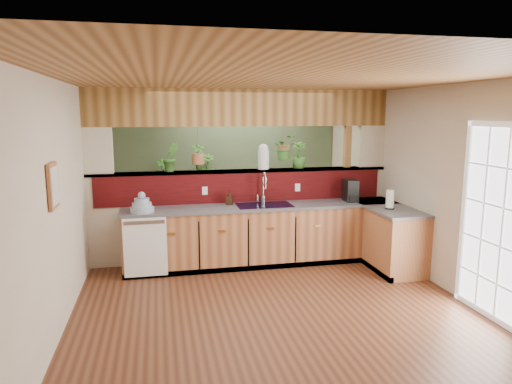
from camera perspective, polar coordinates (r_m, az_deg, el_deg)
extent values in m
cube|color=#512B19|center=(6.06, 0.81, -11.93)|extent=(4.60, 7.00, 0.01)
cube|color=brown|center=(5.64, 0.88, 13.43)|extent=(4.60, 7.00, 0.01)
cube|color=beige|center=(9.12, -4.13, 3.85)|extent=(4.60, 0.02, 2.60)
cube|color=beige|center=(2.54, 19.43, -12.67)|extent=(4.60, 0.02, 2.60)
cube|color=beige|center=(5.66, -22.50, -0.55)|extent=(0.02, 7.00, 2.60)
cube|color=beige|center=(6.61, 20.67, 0.97)|extent=(0.02, 7.00, 2.60)
cube|color=beige|center=(7.12, -1.62, -2.91)|extent=(4.60, 0.15, 1.35)
cube|color=#40080A|center=(6.95, -1.51, 0.55)|extent=(4.40, 0.02, 0.45)
cube|color=brown|center=(7.00, -1.65, 2.64)|extent=(4.60, 0.21, 0.04)
cube|color=brown|center=(6.95, -1.69, 10.48)|extent=(4.60, 0.15, 0.55)
cube|color=beige|center=(6.90, -19.13, 4.76)|extent=(0.40, 0.15, 0.70)
cube|color=beige|center=(7.64, 14.10, 5.44)|extent=(0.40, 0.15, 0.70)
cube|color=brown|center=(7.51, 11.23, 2.41)|extent=(0.10, 0.10, 2.60)
cube|color=brown|center=(7.00, -1.65, 2.64)|extent=(4.60, 0.21, 0.04)
cube|color=brown|center=(6.95, -1.69, 10.48)|extent=(4.60, 0.15, 0.55)
cube|color=#4A5E40|center=(9.10, -4.11, 3.84)|extent=(4.55, 0.02, 2.55)
cube|color=#955833|center=(6.88, 1.03, -5.48)|extent=(4.10, 0.60, 0.86)
cube|color=#4D4D52|center=(6.77, 1.04, -1.81)|extent=(4.14, 0.64, 0.04)
cube|color=#955833|center=(7.09, 15.84, -5.40)|extent=(0.60, 1.48, 0.86)
cube|color=#4D4D52|center=(6.98, 16.01, -1.83)|extent=(0.64, 1.52, 0.04)
cube|color=#955833|center=(7.46, 14.27, -4.56)|extent=(0.60, 0.60, 0.86)
cube|color=#4D4D52|center=(7.36, 14.42, -1.17)|extent=(0.64, 0.64, 0.04)
cube|color=black|center=(6.74, 1.55, -9.27)|extent=(4.10, 0.06, 0.08)
cube|color=black|center=(7.08, 13.74, -8.62)|extent=(0.06, 1.48, 0.08)
cube|color=white|center=(6.40, -13.67, -6.74)|extent=(0.58, 0.02, 0.82)
cube|color=#B7B7B2|center=(6.30, -13.80, -3.72)|extent=(0.54, 0.01, 0.05)
cube|color=black|center=(6.77, 1.04, -1.77)|extent=(0.82, 0.50, 0.03)
cube|color=black|center=(6.75, -0.54, -2.54)|extent=(0.34, 0.40, 0.16)
cube|color=black|center=(6.83, 2.59, -2.39)|extent=(0.34, 0.40, 0.16)
cube|color=white|center=(5.61, 27.43, -3.61)|extent=(0.06, 1.02, 2.16)
cube|color=#955833|center=(4.84, -24.05, 0.70)|extent=(0.03, 0.35, 0.45)
cube|color=silver|center=(4.83, -23.87, 0.71)|extent=(0.01, 0.27, 0.37)
cylinder|color=#B7B7B2|center=(6.95, 0.90, -0.90)|extent=(0.07, 0.07, 0.10)
cylinder|color=#B7B7B2|center=(6.92, 0.90, 0.58)|extent=(0.02, 0.02, 0.28)
torus|color=#B7B7B2|center=(6.83, 1.04, 1.65)|extent=(0.21, 0.06, 0.21)
cylinder|color=#B7B7B2|center=(6.76, 1.21, 0.95)|extent=(0.02, 0.02, 0.12)
cylinder|color=#B7B7B2|center=(6.93, 0.17, -0.77)|extent=(0.03, 0.03, 0.10)
cylinder|color=#8D9FB6|center=(6.48, -14.05, -2.14)|extent=(0.33, 0.33, 0.07)
cylinder|color=#8D9FB6|center=(6.46, -14.07, -1.56)|extent=(0.27, 0.27, 0.06)
cylinder|color=#8D9FB6|center=(6.45, -14.10, -1.03)|extent=(0.20, 0.20, 0.06)
sphere|color=#8D9FB6|center=(6.44, -14.12, -0.40)|extent=(0.10, 0.10, 0.10)
imported|color=#352113|center=(6.79, -3.32, -0.74)|extent=(0.12, 0.12, 0.20)
cube|color=black|center=(7.20, 11.72, 0.20)|extent=(0.18, 0.29, 0.33)
cube|color=black|center=(7.13, 12.02, -0.82)|extent=(0.16, 0.11, 0.11)
cylinder|color=silver|center=(7.15, 11.92, -0.42)|extent=(0.09, 0.09, 0.09)
cylinder|color=black|center=(6.77, 16.35, -1.95)|extent=(0.13, 0.13, 0.02)
cylinder|color=#B7B7B2|center=(6.75, 16.40, -0.83)|extent=(0.02, 0.02, 0.29)
cylinder|color=white|center=(6.75, 16.40, -0.83)|extent=(0.11, 0.11, 0.25)
cylinder|color=silver|center=(7.05, 0.93, 4.05)|extent=(0.18, 0.18, 0.29)
sphere|color=silver|center=(7.03, 0.94, 5.39)|extent=(0.16, 0.16, 0.16)
imported|color=#306222|center=(6.86, -10.61, 4.32)|extent=(0.26, 0.22, 0.43)
imported|color=#306222|center=(7.19, 5.36, 4.61)|extent=(0.29, 0.29, 0.41)
cylinder|color=brown|center=(6.87, -7.29, 6.38)|extent=(0.01, 0.01, 0.42)
cylinder|color=brown|center=(6.89, -7.24, 4.14)|extent=(0.18, 0.18, 0.16)
imported|color=#306222|center=(6.87, -7.29, 6.10)|extent=(0.22, 0.17, 0.39)
cylinder|color=brown|center=(7.10, 3.54, 6.97)|extent=(0.01, 0.01, 0.31)
cylinder|color=brown|center=(7.12, 3.53, 5.24)|extent=(0.18, 0.18, 0.15)
imported|color=#306222|center=(7.10, 3.55, 7.09)|extent=(0.42, 0.39, 0.38)
cube|color=black|center=(8.92, -8.08, -1.55)|extent=(1.53, 0.67, 0.99)
imported|color=#306222|center=(8.79, -11.71, 2.77)|extent=(0.22, 0.16, 0.40)
imported|color=#306222|center=(8.84, -6.10, 3.19)|extent=(0.29, 0.29, 0.48)
imported|color=#306222|center=(8.63, -0.15, -2.56)|extent=(0.87, 0.82, 0.79)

